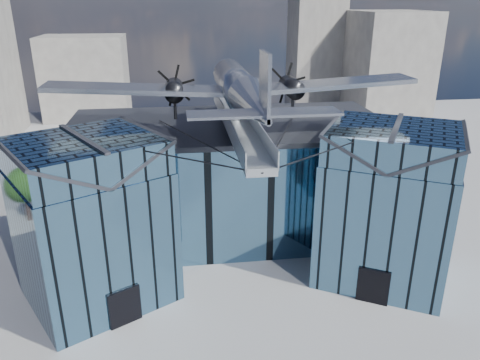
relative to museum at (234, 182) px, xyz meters
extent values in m
plane|color=gray|center=(0.00, -5.82, -5.54)|extent=(120.00, 120.00, 0.00)
cube|color=#436B89|center=(0.00, 3.18, -0.79)|extent=(28.00, 14.00, 9.50)
cube|color=#2A2C32|center=(0.00, 3.18, 4.16)|extent=(28.00, 14.00, 0.40)
cube|color=#436B89|center=(-10.50, -6.82, -0.79)|extent=(11.79, 11.43, 9.50)
cube|color=#436B89|center=(-10.50, -6.82, 5.06)|extent=(11.56, 11.20, 2.20)
cube|color=#2A2C32|center=(-12.45, -7.94, 5.06)|extent=(7.98, 9.23, 2.40)
cube|color=#2A2C32|center=(-8.55, -5.69, 5.06)|extent=(7.98, 9.23, 2.40)
cube|color=#2A2C32|center=(-10.50, -6.82, 6.21)|extent=(4.30, 7.10, 0.18)
cube|color=black|center=(-8.48, -10.33, -4.24)|extent=(2.03, 1.32, 2.60)
cube|color=black|center=(-6.60, -4.57, -0.79)|extent=(0.34, 0.34, 9.50)
cube|color=#436B89|center=(10.50, -6.82, -0.79)|extent=(11.79, 11.43, 9.50)
cube|color=#436B89|center=(10.50, -6.82, 5.06)|extent=(11.56, 11.20, 2.20)
cube|color=#2A2C32|center=(8.55, -5.69, 5.06)|extent=(7.98, 9.23, 2.40)
cube|color=#2A2C32|center=(12.45, -7.94, 5.06)|extent=(7.98, 9.23, 2.40)
cube|color=#2A2C32|center=(10.50, -6.82, 6.21)|extent=(4.30, 7.10, 0.18)
cube|color=black|center=(8.48, -10.33, -4.24)|extent=(2.03, 1.32, 2.60)
cube|color=black|center=(6.60, -4.57, -0.79)|extent=(0.34, 0.34, 9.50)
cube|color=#A2A9B0|center=(0.00, -2.32, 5.56)|extent=(1.80, 21.00, 0.50)
cube|color=#A2A9B0|center=(-0.90, -2.32, 6.21)|extent=(0.08, 21.00, 1.10)
cube|color=#A2A9B0|center=(0.90, -2.32, 6.21)|extent=(0.08, 21.00, 1.10)
cylinder|color=#A2A9B0|center=(0.00, 7.18, 4.89)|extent=(0.44, 0.44, 1.35)
cylinder|color=#A2A9B0|center=(0.00, 1.18, 4.89)|extent=(0.44, 0.44, 1.35)
cylinder|color=#A2A9B0|center=(0.00, -2.82, 4.89)|extent=(0.44, 0.44, 1.35)
cylinder|color=#A2A9B0|center=(0.00, -1.82, 6.51)|extent=(0.70, 0.70, 1.40)
cylinder|color=black|center=(-5.25, -9.82, 5.86)|extent=(10.55, 6.08, 0.69)
cylinder|color=black|center=(5.25, -9.82, 5.86)|extent=(10.55, 6.08, 0.69)
cylinder|color=black|center=(-3.00, -4.32, 5.01)|extent=(6.09, 17.04, 1.19)
cylinder|color=black|center=(3.00, -4.32, 5.01)|extent=(6.09, 17.04, 1.19)
cylinder|color=#A1A6AE|center=(0.00, -1.82, 8.46)|extent=(2.50, 11.00, 2.50)
sphere|color=#A1A6AE|center=(0.00, 3.68, 8.46)|extent=(2.50, 2.50, 2.50)
cube|color=black|center=(0.00, 2.68, 9.15)|extent=(1.60, 1.40, 0.50)
cone|color=#A1A6AE|center=(0.00, -10.82, 8.76)|extent=(2.50, 7.00, 2.50)
cube|color=#A1A6AE|center=(0.00, -13.12, 10.36)|extent=(0.18, 2.40, 3.40)
cube|color=#A1A6AE|center=(0.00, -13.02, 8.96)|extent=(8.00, 1.80, 0.14)
cube|color=#A1A6AE|center=(-7.00, -0.82, 8.16)|extent=(14.00, 3.20, 1.08)
cylinder|color=black|center=(-4.60, -0.22, 7.91)|extent=(1.44, 3.20, 1.44)
cone|color=black|center=(-4.60, 1.58, 7.91)|extent=(0.70, 0.70, 0.70)
cube|color=black|center=(-4.60, 1.73, 7.91)|extent=(1.05, 0.06, 3.33)
cube|color=black|center=(-4.60, 1.73, 7.91)|extent=(2.53, 0.06, 2.53)
cube|color=black|center=(-4.60, 1.73, 7.91)|extent=(3.33, 0.06, 1.05)
cylinder|color=black|center=(-4.60, -0.82, 6.69)|extent=(0.24, 0.24, 1.75)
cube|color=#A1A6AE|center=(7.00, -0.82, 8.16)|extent=(14.00, 3.20, 1.08)
cylinder|color=black|center=(4.60, -0.22, 7.91)|extent=(1.44, 3.20, 1.44)
cone|color=black|center=(4.60, 1.58, 7.91)|extent=(0.70, 0.70, 0.70)
cube|color=black|center=(4.60, 1.73, 7.91)|extent=(1.05, 0.06, 3.33)
cube|color=black|center=(4.60, 1.73, 7.91)|extent=(2.53, 0.06, 2.53)
cube|color=black|center=(4.60, 1.73, 7.91)|extent=(3.33, 0.06, 1.05)
cylinder|color=black|center=(4.60, -0.82, 6.69)|extent=(0.24, 0.24, 1.75)
cube|color=gray|center=(32.00, 42.18, 3.46)|extent=(12.00, 14.00, 18.00)
cube|color=gray|center=(-20.00, 49.18, 1.46)|extent=(14.00, 10.00, 14.00)
cube|color=gray|center=(22.00, 52.18, 7.46)|extent=(9.00, 9.00, 26.00)
cylinder|color=#341F15|center=(22.17, 7.66, -4.34)|extent=(0.42, 0.42, 2.41)
sphere|color=#2A4F1B|center=(22.17, 7.66, -2.19)|extent=(4.00, 4.00, 3.15)
camera|label=1|loc=(-4.46, -36.41, 14.55)|focal=35.00mm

